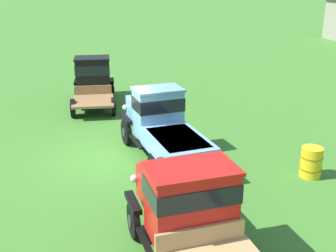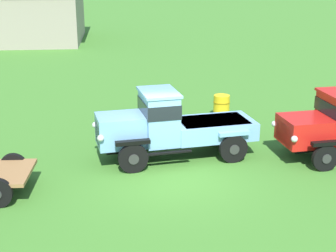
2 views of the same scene
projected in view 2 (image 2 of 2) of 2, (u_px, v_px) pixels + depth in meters
ground_plane at (173, 177)px, 15.05m from camera, size 240.00×240.00×0.00m
vintage_truck_second_in_line at (170, 125)px, 16.16m from camera, size 5.26×2.56×2.23m
oil_drum_beside_row at (221, 107)px, 20.43m from camera, size 0.66×0.66×0.93m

